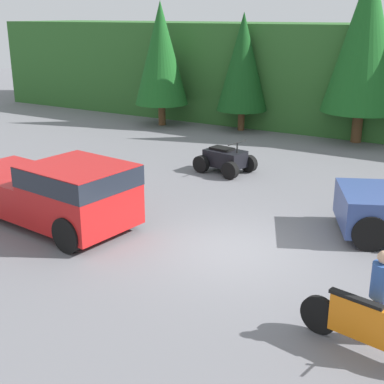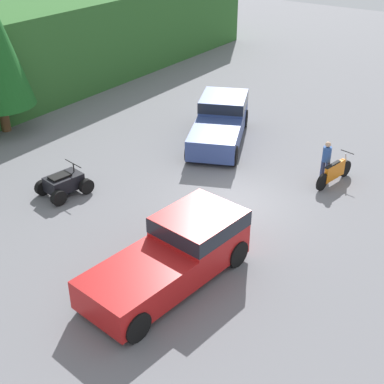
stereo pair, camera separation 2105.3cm
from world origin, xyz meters
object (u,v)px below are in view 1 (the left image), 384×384
(rider_person, at_px, (380,293))
(pickup_truck_red, at_px, (54,190))
(dirt_bike, at_px, (366,326))
(quad_atv, at_px, (225,160))

(rider_person, bearing_deg, pickup_truck_red, 168.61)
(pickup_truck_red, distance_m, dirt_bike, 8.63)
(dirt_bike, relative_size, quad_atv, 1.14)
(rider_person, bearing_deg, dirt_bike, -104.42)
(dirt_bike, xyz_separation_m, quad_atv, (-6.89, 8.25, -0.03))
(dirt_bike, relative_size, rider_person, 1.41)
(dirt_bike, height_order, quad_atv, quad_atv)
(rider_person, bearing_deg, quad_atv, 127.97)
(pickup_truck_red, xyz_separation_m, dirt_bike, (8.48, -1.58, -0.48))
(quad_atv, bearing_deg, pickup_truck_red, -93.98)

